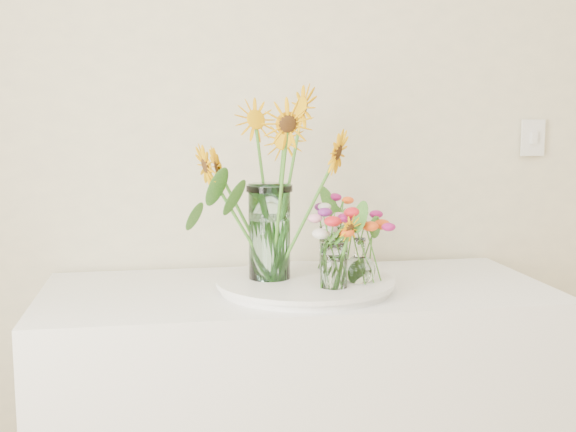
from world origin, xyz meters
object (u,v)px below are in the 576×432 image
(tray, at_px, (305,285))
(small_vase_b, at_px, (360,261))
(small_vase_c, at_px, (332,249))
(small_vase_a, at_px, (334,266))
(mason_jar, at_px, (269,232))

(tray, height_order, small_vase_b, small_vase_b)
(small_vase_b, relative_size, small_vase_c, 0.96)
(small_vase_a, distance_m, small_vase_c, 0.22)
(mason_jar, distance_m, small_vase_b, 0.26)
(mason_jar, height_order, small_vase_a, mason_jar)
(mason_jar, bearing_deg, small_vase_a, -41.91)
(small_vase_b, bearing_deg, mason_jar, 159.80)
(tray, bearing_deg, small_vase_b, -21.77)
(tray, distance_m, small_vase_c, 0.17)
(tray, distance_m, small_vase_b, 0.17)
(small_vase_b, distance_m, small_vase_c, 0.17)
(small_vase_c, bearing_deg, small_vase_b, -77.78)
(mason_jar, height_order, small_vase_c, mason_jar)
(tray, relative_size, small_vase_c, 3.54)
(mason_jar, distance_m, small_vase_c, 0.22)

